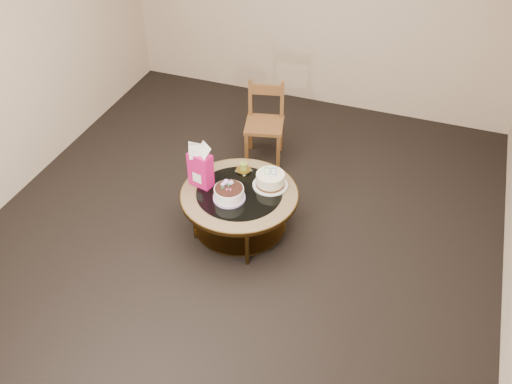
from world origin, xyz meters
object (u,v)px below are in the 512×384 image
(cream_cake, at_px, (270,180))
(dining_chair, at_px, (265,122))
(gift_bag, at_px, (200,165))
(coffee_table, at_px, (239,199))
(decorated_cake, at_px, (229,194))

(cream_cake, xyz_separation_m, dining_chair, (-0.40, 1.00, -0.10))
(gift_bag, distance_m, dining_chair, 1.22)
(gift_bag, bearing_deg, dining_chair, 96.60)
(coffee_table, distance_m, gift_bag, 0.45)
(coffee_table, distance_m, cream_cake, 0.32)
(decorated_cake, bearing_deg, dining_chair, 95.89)
(coffee_table, height_order, dining_chair, dining_chair)
(gift_bag, bearing_deg, coffee_table, 15.39)
(coffee_table, relative_size, decorated_cake, 3.73)
(dining_chair, bearing_deg, coffee_table, -94.45)
(coffee_table, bearing_deg, decorated_cake, -115.11)
(coffee_table, xyz_separation_m, cream_cake, (0.22, 0.18, 0.14))
(decorated_cake, relative_size, gift_bag, 0.67)
(decorated_cake, height_order, cream_cake, cream_cake)
(gift_bag, height_order, dining_chair, gift_bag)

